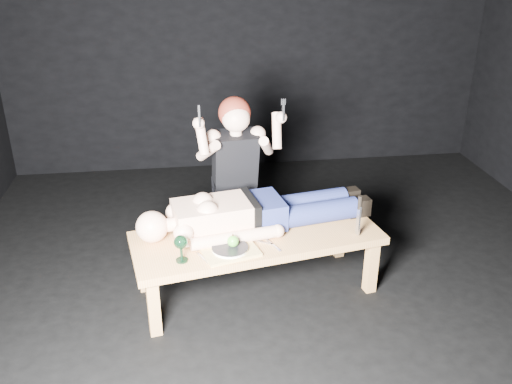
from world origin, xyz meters
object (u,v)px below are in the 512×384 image
(table, at_px, (257,263))
(serving_tray, at_px, (230,251))
(kneeling_woman, at_px, (233,173))
(goblet, at_px, (181,249))
(carving_knife, at_px, (359,216))
(lying_man, at_px, (259,208))

(table, bearing_deg, serving_tray, -144.83)
(kneeling_woman, height_order, goblet, kneeling_woman)
(table, xyz_separation_m, goblet, (-0.51, -0.27, 0.32))
(serving_tray, height_order, carving_knife, carving_knife)
(lying_man, relative_size, goblet, 9.69)
(lying_man, xyz_separation_m, kneeling_woman, (-0.13, 0.47, 0.07))
(table, height_order, kneeling_woman, kneeling_woman)
(table, height_order, serving_tray, serving_tray)
(lying_man, height_order, goblet, lying_man)
(table, xyz_separation_m, kneeling_woman, (-0.10, 0.61, 0.43))
(table, relative_size, lying_man, 0.96)
(goblet, bearing_deg, serving_tray, 11.08)
(kneeling_woman, distance_m, carving_knife, 1.05)
(serving_tray, distance_m, carving_knife, 0.90)
(serving_tray, bearing_deg, kneeling_woman, 82.74)
(lying_man, bearing_deg, goblet, -153.61)
(lying_man, distance_m, goblet, 0.68)
(table, height_order, carving_knife, carving_knife)
(lying_man, distance_m, serving_tray, 0.43)
(lying_man, distance_m, carving_knife, 0.69)
(goblet, xyz_separation_m, carving_knife, (1.19, 0.17, 0.06))
(serving_tray, distance_m, goblet, 0.33)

